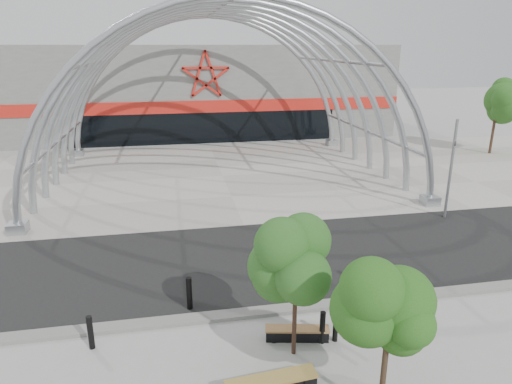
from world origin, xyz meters
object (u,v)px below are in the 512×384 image
street_tree_1 (390,310)px  bollard_2 (322,327)px  street_tree_0 (296,264)px  bench_1 (297,334)px  signal_pole (451,168)px

street_tree_1 → bollard_2: bearing=98.5°
street_tree_0 → bench_1: size_ratio=2.02×
signal_pole → bollard_2: signal_pole is taller
signal_pole → bollard_2: size_ratio=4.88×
street_tree_0 → bench_1: (0.26, 0.57, -2.51)m
street_tree_0 → bollard_2: bearing=18.4°
signal_pole → bench_1: 12.76m
street_tree_0 → bollard_2: street_tree_0 is taller
street_tree_1 → bench_1: size_ratio=2.07×
bench_1 → bollard_2: size_ratio=1.89×
bench_1 → bollard_2: bearing=-22.6°
street_tree_1 → bench_1: (-1.06, 3.08, -2.57)m
street_tree_0 → street_tree_1: bearing=-62.3°
street_tree_1 → bench_1: 4.15m
signal_pole → bollard_2: 12.40m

